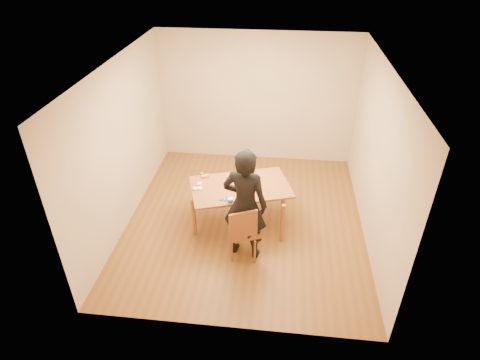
# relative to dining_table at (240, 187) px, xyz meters

# --- Properties ---
(room_shell) EXTENTS (4.00, 4.50, 2.70)m
(room_shell) POSITION_rel_dining_table_xyz_m (0.07, 0.45, 0.62)
(room_shell) COLOR brown
(room_shell) RESTS_ON ground
(dining_table) EXTENTS (1.80, 1.39, 0.04)m
(dining_table) POSITION_rel_dining_table_xyz_m (0.00, 0.00, 0.00)
(dining_table) COLOR brown
(dining_table) RESTS_ON floor
(dining_chair) EXTENTS (0.53, 0.53, 0.04)m
(dining_chair) POSITION_rel_dining_table_xyz_m (0.15, -0.78, -0.28)
(dining_chair) COLOR brown
(dining_chair) RESTS_ON floor
(cake_plate) EXTENTS (0.27, 0.27, 0.02)m
(cake_plate) POSITION_rel_dining_table_xyz_m (0.12, 0.06, 0.03)
(cake_plate) COLOR #AE0B38
(cake_plate) RESTS_ON dining_table
(cake) EXTENTS (0.24, 0.24, 0.08)m
(cake) POSITION_rel_dining_table_xyz_m (0.12, 0.06, 0.08)
(cake) COLOR white
(cake) RESTS_ON cake_plate
(frosting_dome) EXTENTS (0.23, 0.23, 0.03)m
(frosting_dome) POSITION_rel_dining_table_xyz_m (0.12, 0.06, 0.13)
(frosting_dome) COLOR white
(frosting_dome) RESTS_ON cake
(frosting_tub) EXTENTS (0.09, 0.09, 0.08)m
(frosting_tub) POSITION_rel_dining_table_xyz_m (-0.10, -0.47, 0.06)
(frosting_tub) COLOR white
(frosting_tub) RESTS_ON dining_table
(frosting_lid) EXTENTS (0.11, 0.11, 0.01)m
(frosting_lid) POSITION_rel_dining_table_xyz_m (-0.20, -0.40, 0.02)
(frosting_lid) COLOR #1A3FAC
(frosting_lid) RESTS_ON dining_table
(frosting_dollop) EXTENTS (0.04, 0.04, 0.02)m
(frosting_dollop) POSITION_rel_dining_table_xyz_m (-0.20, -0.40, 0.04)
(frosting_dollop) COLOR white
(frosting_dollop) RESTS_ON frosting_lid
(ramekin_green) EXTENTS (0.08, 0.08, 0.04)m
(ramekin_green) POSITION_rel_dining_table_xyz_m (-0.71, -0.19, 0.04)
(ramekin_green) COLOR white
(ramekin_green) RESTS_ON dining_table
(ramekin_yellow) EXTENTS (0.08, 0.08, 0.04)m
(ramekin_yellow) POSITION_rel_dining_table_xyz_m (-0.67, -0.04, 0.04)
(ramekin_yellow) COLOR white
(ramekin_yellow) RESTS_ON dining_table
(ramekin_multi) EXTENTS (0.08, 0.08, 0.04)m
(ramekin_multi) POSITION_rel_dining_table_xyz_m (-0.64, -0.17, 0.04)
(ramekin_multi) COLOR white
(ramekin_multi) RESTS_ON dining_table
(candy_box_pink) EXTENTS (0.14, 0.10, 0.02)m
(candy_box_pink) POSITION_rel_dining_table_xyz_m (-0.61, 0.21, 0.03)
(candy_box_pink) COLOR #DB3393
(candy_box_pink) RESTS_ON dining_table
(candy_box_green) EXTENTS (0.14, 0.12, 0.02)m
(candy_box_green) POSITION_rel_dining_table_xyz_m (-0.62, 0.21, 0.05)
(candy_box_green) COLOR green
(candy_box_green) RESTS_ON candy_box_pink
(spatula) EXTENTS (0.12, 0.12, 0.01)m
(spatula) POSITION_rel_dining_table_xyz_m (-0.22, -0.39, 0.02)
(spatula) COLOR black
(spatula) RESTS_ON dining_table
(person) EXTENTS (0.74, 0.55, 1.82)m
(person) POSITION_rel_dining_table_xyz_m (0.15, -0.73, 0.18)
(person) COLOR black
(person) RESTS_ON floor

